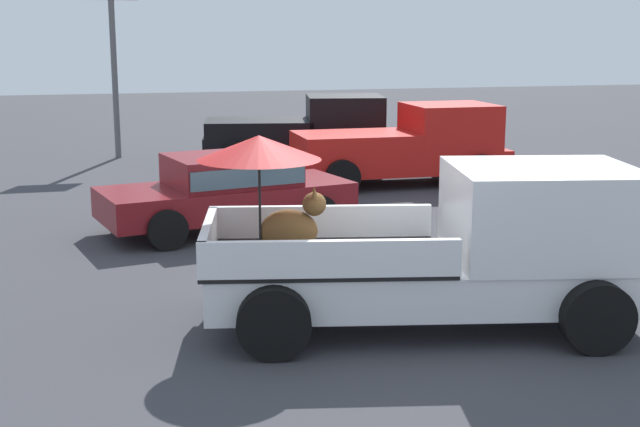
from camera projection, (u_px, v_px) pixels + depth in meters
ground_plane at (421, 325)px, 10.33m from camera, size 80.00×80.00×0.00m
pickup_truck_main at (454, 244)px, 10.15m from camera, size 5.32×3.03×2.28m
pickup_truck_red at (306, 132)px, 22.23m from camera, size 5.04×2.82×1.80m
pickup_truck_far at (408, 146)px, 19.60m from camera, size 4.80×2.17×1.80m
parked_sedan_near at (228, 188)px, 15.09m from camera, size 4.58×2.67×1.33m
motel_sign at (112, 24)px, 23.09m from camera, size 1.40×0.16×5.12m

